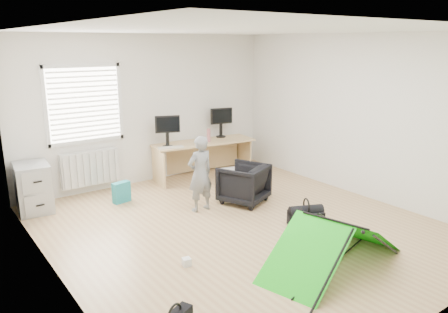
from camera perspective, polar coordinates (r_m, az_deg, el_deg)
ground at (r=6.31m, az=2.17°, el=-9.12°), size 5.50×5.50×0.00m
back_wall at (r=8.20m, az=-9.79°, el=6.08°), size 5.00×0.02×2.70m
window at (r=7.68m, az=-17.79°, el=6.53°), size 1.20×0.06×1.20m
radiator at (r=7.87m, az=-17.07°, el=-1.44°), size 1.00×0.12×0.60m
desk at (r=8.55m, az=-2.70°, el=-0.27°), size 2.07×0.89×0.68m
filing_cabinet at (r=7.36m, az=-23.65°, el=-3.73°), size 0.55×0.70×0.76m
monitor_left at (r=8.04m, az=-7.41°, el=2.73°), size 0.45×0.26×0.43m
monitor_right at (r=8.83m, az=-0.41°, el=3.94°), size 0.46×0.20×0.43m
keyboard at (r=8.00m, az=-6.95°, el=1.18°), size 0.49×0.30×0.02m
thermos at (r=8.44m, az=-2.02°, el=2.80°), size 0.07×0.07×0.25m
office_chair at (r=7.13m, az=2.57°, el=-3.55°), size 0.91×0.92×0.64m
person at (r=6.70m, az=-3.14°, el=-2.27°), size 0.44×0.30×1.19m
kite at (r=5.31m, az=14.09°, el=-10.98°), size 2.00×1.26×0.57m
storage_crate at (r=8.21m, az=1.32°, el=-2.47°), size 0.51×0.41×0.25m
tote_bag at (r=7.36m, az=-13.25°, el=-4.56°), size 0.31×0.18×0.34m
white_box at (r=5.29m, az=-4.91°, el=-13.56°), size 0.11×0.11×0.10m
duffel_bag at (r=6.42m, az=10.63°, el=-7.92°), size 0.54×0.42×0.21m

